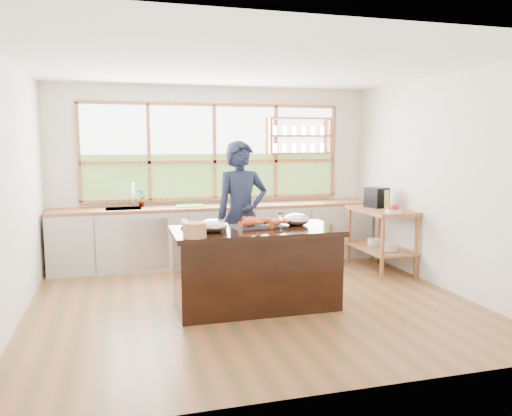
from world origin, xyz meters
name	(u,v)px	position (x,y,z in m)	size (l,w,h in m)	color
ground_plane	(251,301)	(0.00, 0.00, 0.00)	(5.00, 5.00, 0.00)	#995635
room_shell	(242,150)	(0.02, 0.51, 1.75)	(5.02, 4.52, 2.71)	white
back_counter	(218,234)	(-0.02, 1.94, 0.45)	(4.90, 0.63, 0.90)	beige
right_shelf_unit	(382,229)	(2.19, 0.89, 0.60)	(0.62, 1.10, 0.90)	olive
island	(256,268)	(0.00, -0.20, 0.45)	(1.85, 0.90, 0.90)	black
cook	(242,215)	(0.03, 0.59, 0.94)	(0.68, 0.45, 1.87)	#181F37
potted_plant	(141,198)	(-1.15, 2.00, 1.04)	(0.15, 0.10, 0.28)	slate
cutting_board	(190,206)	(-0.44, 1.94, 0.91)	(0.40, 0.30, 0.01)	green
espresso_machine	(377,198)	(2.19, 1.07, 1.05)	(0.26, 0.27, 0.29)	black
wine_bottle	(387,200)	(2.24, 0.86, 1.04)	(0.07, 0.07, 0.27)	#AFBC59
fruit_bowl	(394,209)	(2.14, 0.50, 0.95)	(0.22, 0.22, 0.11)	silver
slate_board	(259,226)	(0.06, -0.11, 0.91)	(0.55, 0.40, 0.02)	black
lobster_pile	(261,222)	(0.08, -0.11, 0.96)	(0.52, 0.44, 0.08)	#DA5622
mixing_bowl_left	(213,226)	(-0.50, -0.28, 0.96)	(0.31, 0.31, 0.15)	#B9BDC1
mixing_bowl_right	(296,220)	(0.51, -0.10, 0.96)	(0.30, 0.30, 0.15)	#B9BDC1
wine_glass	(281,217)	(0.20, -0.47, 1.06)	(0.08, 0.08, 0.22)	white
wicker_basket	(195,230)	(-0.73, -0.55, 0.98)	(0.24, 0.24, 0.15)	#B3774D
parchment_roll	(187,224)	(-0.73, 0.06, 0.94)	(0.08, 0.08, 0.30)	silver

